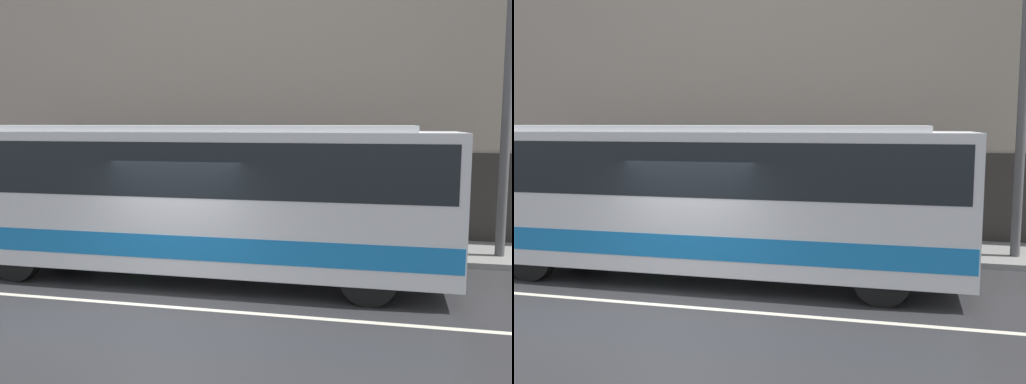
{
  "view_description": "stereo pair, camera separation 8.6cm",
  "coord_description": "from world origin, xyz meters",
  "views": [
    {
      "loc": [
        3.83,
        -9.04,
        3.2
      ],
      "look_at": [
        1.24,
        1.99,
        1.83
      ],
      "focal_mm": 40.0,
      "sensor_mm": 36.0,
      "label": 1
    },
    {
      "loc": [
        3.91,
        -9.02,
        3.2
      ],
      "look_at": [
        1.24,
        1.99,
        1.83
      ],
      "focal_mm": 40.0,
      "sensor_mm": 36.0,
      "label": 2
    }
  ],
  "objects": [
    {
      "name": "transit_bus",
      "position": [
        -0.39,
        1.99,
        1.78
      ],
      "size": [
        11.06,
        2.54,
        3.15
      ],
      "color": "silver",
      "rests_on": "ground_plane"
    },
    {
      "name": "ground_plane",
      "position": [
        0.0,
        0.0,
        0.0
      ],
      "size": [
        60.0,
        60.0,
        0.0
      ],
      "primitive_type": "plane",
      "color": "#2D2D30"
    },
    {
      "name": "lane_stripe",
      "position": [
        0.0,
        0.0,
        0.0
      ],
      "size": [
        54.0,
        0.14,
        0.01
      ],
      "color": "beige",
      "rests_on": "ground_plane"
    },
    {
      "name": "building_facade",
      "position": [
        0.0,
        6.7,
        4.69
      ],
      "size": [
        60.0,
        0.35,
        9.73
      ],
      "color": "gray",
      "rests_on": "ground_plane"
    },
    {
      "name": "sidewalk",
      "position": [
        0.0,
        5.28,
        0.07
      ],
      "size": [
        60.0,
        2.56,
        0.13
      ],
      "color": "gray",
      "rests_on": "ground_plane"
    },
    {
      "name": "utility_pole_near",
      "position": [
        6.39,
        4.9,
        4.42
      ],
      "size": [
        0.21,
        0.21,
        8.57
      ],
      "color": "#4C4C4F",
      "rests_on": "sidewalk"
    },
    {
      "name": "pedestrian_waiting",
      "position": [
        -2.84,
        5.18,
        0.89
      ],
      "size": [
        0.36,
        0.36,
        1.63
      ],
      "color": "#1E5933",
      "rests_on": "sidewalk"
    }
  ]
}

